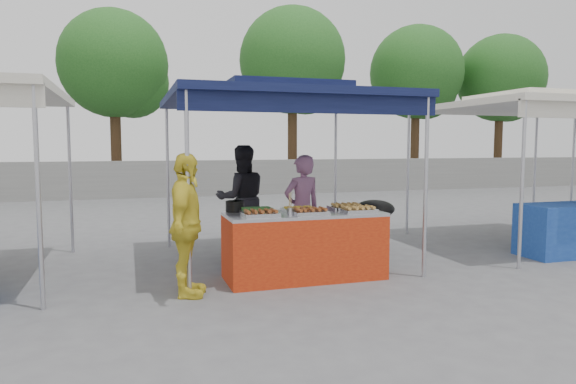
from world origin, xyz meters
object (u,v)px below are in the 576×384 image
object	(u,v)px
vendor_table	(304,245)
cooking_pot	(235,206)
customer_person	(186,225)
vendor_woman	(302,210)
wok_burner	(374,226)
helper_man	(242,199)

from	to	relation	value
vendor_table	cooking_pot	world-z (taller)	cooking_pot
cooking_pot	customer_person	world-z (taller)	customer_person
vendor_woman	customer_person	distance (m)	2.07
customer_person	wok_burner	bearing A→B (deg)	-59.11
customer_person	vendor_woman	bearing A→B (deg)	-41.95
wok_burner	helper_man	distance (m)	2.21
customer_person	vendor_table	bearing A→B (deg)	-61.42
vendor_table	customer_person	distance (m)	1.60
cooking_pot	helper_man	bearing A→B (deg)	74.81
cooking_pot	helper_man	size ratio (longest dim) A/B	0.14
helper_man	vendor_woman	bearing A→B (deg)	118.83
cooking_pot	vendor_woman	world-z (taller)	vendor_woman
helper_man	customer_person	world-z (taller)	helper_man
vendor_woman	wok_burner	bearing A→B (deg)	146.94
wok_burner	customer_person	world-z (taller)	customer_person
cooking_pot	wok_burner	distance (m)	2.04
vendor_table	wok_burner	size ratio (longest dim) A/B	2.13
customer_person	helper_man	bearing A→B (deg)	-10.83
wok_burner	helper_man	world-z (taller)	helper_man
vendor_table	vendor_woman	bearing A→B (deg)	73.17
helper_man	customer_person	xyz separation A→B (m)	(-1.11, -2.24, -0.04)
wok_burner	customer_person	size ratio (longest dim) A/B	0.58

